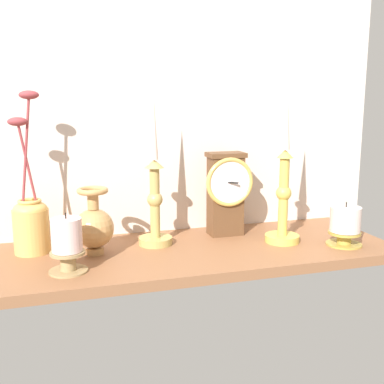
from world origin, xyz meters
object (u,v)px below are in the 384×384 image
Objects in this scene: mantel_clock at (226,191)px; candlestick_tall_left at (284,195)px; brass_vase_bulbous at (94,225)px; pillar_candle_front at (345,225)px; candlestick_tall_center at (155,198)px; pillar_candle_near_clock at (67,244)px; brass_vase_jar at (31,219)px.

candlestick_tall_left reaches higher than mantel_clock.
pillar_candle_front is (60.31, -10.67, -1.76)cm from brass_vase_bulbous.
mantel_clock is 0.57× the size of candlestick_tall_center.
pillar_candle_near_clock is at bearing -173.01° from candlestick_tall_left.
candlestick_tall_left reaches higher than brass_vase_bulbous.
mantel_clock is at bearing 21.78° from pillar_candle_near_clock.
pillar_candle_near_clock reaches higher than pillar_candle_front.
brass_vase_bulbous is 15.15cm from brass_vase_jar.
brass_vase_bulbous is (-46.72, 3.77, -5.33)cm from candlestick_tall_left.
candlestick_tall_left is at bearing 6.99° from pillar_candle_near_clock.
candlestick_tall_center is at bearing 32.32° from pillar_candle_near_clock.
pillar_candle_near_clock is at bearing -122.03° from brass_vase_bulbous.
pillar_candle_near_clock is at bearing -158.22° from mantel_clock.
brass_vase_bulbous is 12.16cm from pillar_candle_near_clock.
candlestick_tall_left is 32.27cm from candlestick_tall_center.
brass_vase_bulbous is 1.45× the size of pillar_candle_front.
brass_vase_bulbous is (-15.27, -3.45, -4.83)cm from candlestick_tall_center.
mantel_clock is 15.37cm from candlestick_tall_left.
candlestick_tall_center is at bearing 167.08° from candlestick_tall_left.
candlestick_tall_center is 2.44× the size of brass_vase_bulbous.
candlestick_tall_left reaches higher than pillar_candle_front.
candlestick_tall_center is 1.02× the size of brass_vase_jar.
mantel_clock is 1.40× the size of brass_vase_bulbous.
brass_vase_jar is 2.96× the size of pillar_candle_near_clock.
brass_vase_jar is 17.59cm from pillar_candle_near_clock.
mantel_clock is 49.37cm from brass_vase_jar.
brass_vase_jar reaches higher than brass_vase_bulbous.
pillar_candle_front is (13.59, -6.90, -7.09)cm from candlestick_tall_left.
brass_vase_jar is 3.45× the size of pillar_candle_front.
pillar_candle_front is (74.40, -16.08, -3.05)cm from brass_vase_jar.
brass_vase_bulbous is 1.24× the size of pillar_candle_near_clock.
pillar_candle_near_clock is at bearing 179.67° from pillar_candle_front.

